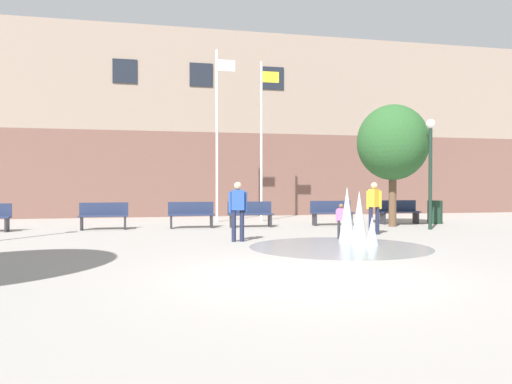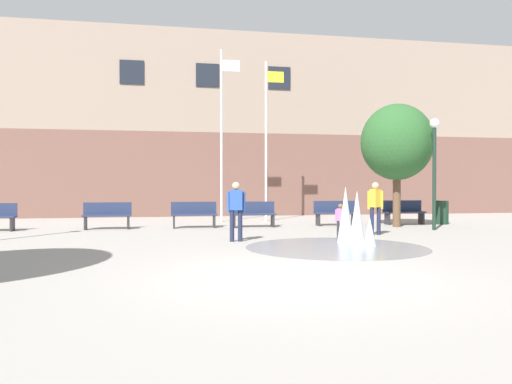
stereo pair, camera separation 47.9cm
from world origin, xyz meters
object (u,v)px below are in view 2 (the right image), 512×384
(park_bench_near_trashcan, at_px, (335,213))
(park_bench_far_right, at_px, (404,212))
(street_tree_near_building, at_px, (397,142))
(park_bench_center, at_px, (194,214))
(park_bench_under_right_flagpole, at_px, (253,214))
(teen_by_trashcan, at_px, (375,204))
(child_in_fountain, at_px, (341,218))
(lamp_post_right_lane, at_px, (434,157))
(adult_watching, at_px, (236,207))
(flagpole_left, at_px, (222,130))
(trash_can, at_px, (441,212))
(flagpole_right, at_px, (267,136))
(park_bench_left_of_flagpoles, at_px, (107,215))

(park_bench_near_trashcan, relative_size, park_bench_far_right, 1.00)
(street_tree_near_building, bearing_deg, park_bench_center, 172.18)
(park_bench_under_right_flagpole, relative_size, teen_by_trashcan, 1.01)
(park_bench_far_right, distance_m, child_in_fountain, 6.23)
(park_bench_near_trashcan, height_order, lamp_post_right_lane, lamp_post_right_lane)
(park_bench_center, bearing_deg, adult_watching, -79.36)
(park_bench_far_right, bearing_deg, park_bench_under_right_flagpole, -177.64)
(park_bench_under_right_flagpole, xyz_separation_m, child_in_fountain, (1.68, -4.32, 0.10))
(park_bench_center, bearing_deg, flagpole_left, 63.73)
(child_in_fountain, xyz_separation_m, trash_can, (5.68, 4.38, -0.13))
(trash_can, bearing_deg, teen_by_trashcan, -140.91)
(park_bench_center, height_order, adult_watching, adult_watching)
(flagpole_right, bearing_deg, adult_watching, -108.15)
(park_bench_far_right, height_order, trash_can, park_bench_far_right)
(park_bench_under_right_flagpole, relative_size, park_bench_near_trashcan, 1.00)
(park_bench_left_of_flagpoles, xyz_separation_m, park_bench_near_trashcan, (8.18, 0.05, 0.00))
(park_bench_left_of_flagpoles, xyz_separation_m, lamp_post_right_lane, (10.78, -2.36, 1.97))
(adult_watching, xyz_separation_m, lamp_post_right_lane, (7.00, 2.12, 1.52))
(flagpole_left, distance_m, lamp_post_right_lane, 8.33)
(park_bench_near_trashcan, xyz_separation_m, park_bench_far_right, (2.77, 0.05, 0.00))
(park_bench_under_right_flagpole, relative_size, flagpole_right, 0.24)
(park_bench_under_right_flagpole, bearing_deg, adult_watching, -106.08)
(street_tree_near_building, bearing_deg, flagpole_left, 148.04)
(adult_watching, bearing_deg, park_bench_far_right, 41.81)
(lamp_post_right_lane, bearing_deg, park_bench_center, 163.31)
(flagpole_left, xyz_separation_m, flagpole_right, (1.86, 0.00, -0.20))
(teen_by_trashcan, height_order, street_tree_near_building, street_tree_near_building)
(park_bench_under_right_flagpole, xyz_separation_m, park_bench_near_trashcan, (3.15, 0.19, 0.00))
(child_in_fountain, xyz_separation_m, teen_by_trashcan, (1.45, 0.94, 0.35))
(child_in_fountain, relative_size, trash_can, 1.10)
(park_bench_center, xyz_separation_m, teen_by_trashcan, (5.22, -3.52, 0.45))
(park_bench_center, xyz_separation_m, flagpole_left, (1.32, 2.67, 3.26))
(street_tree_near_building, bearing_deg, park_bench_near_trashcan, 151.74)
(park_bench_under_right_flagpole, height_order, adult_watching, adult_watching)
(park_bench_far_right, xyz_separation_m, child_in_fountain, (-4.23, -4.57, 0.10))
(park_bench_under_right_flagpole, bearing_deg, trash_can, 0.43)
(park_bench_center, relative_size, flagpole_right, 0.24)
(adult_watching, bearing_deg, park_bench_near_trashcan, 55.04)
(teen_by_trashcan, bearing_deg, street_tree_near_building, 16.14)
(park_bench_left_of_flagpoles, xyz_separation_m, trash_can, (12.40, -0.09, -0.03))
(street_tree_near_building, bearing_deg, teen_by_trashcan, -127.59)
(park_bench_near_trashcan, relative_size, flagpole_left, 0.23)
(flagpole_left, bearing_deg, adult_watching, -93.83)
(park_bench_left_of_flagpoles, xyz_separation_m, child_in_fountain, (6.71, -4.46, 0.10))
(park_bench_near_trashcan, bearing_deg, trash_can, -1.82)
(park_bench_under_right_flagpole, bearing_deg, lamp_post_right_lane, -21.07)
(child_in_fountain, distance_m, trash_can, 7.18)
(park_bench_far_right, relative_size, child_in_fountain, 1.62)
(adult_watching, relative_size, lamp_post_right_lane, 0.43)
(park_bench_far_right, bearing_deg, park_bench_left_of_flagpoles, -179.46)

